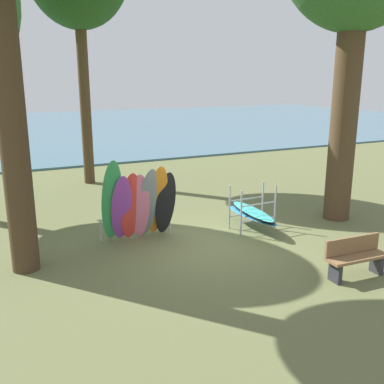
{
  "coord_description": "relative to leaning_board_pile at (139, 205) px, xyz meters",
  "views": [
    {
      "loc": [
        -4.85,
        -9.23,
        4.09
      ],
      "look_at": [
        0.21,
        1.17,
        1.1
      ],
      "focal_mm": 41.24,
      "sensor_mm": 36.0,
      "label": 1
    }
  ],
  "objects": [
    {
      "name": "ground_plane",
      "position": [
        1.35,
        -1.04,
        -0.97
      ],
      "size": [
        80.0,
        80.0,
        0.0
      ],
      "primitive_type": "plane",
      "color": "#60663D"
    },
    {
      "name": "lake_water",
      "position": [
        1.35,
        28.45,
        -0.92
      ],
      "size": [
        80.0,
        36.0,
        0.1
      ],
      "primitive_type": "cube",
      "color": "#477084",
      "rests_on": "ground"
    },
    {
      "name": "leaning_board_pile",
      "position": [
        0.0,
        0.0,
        0.0
      ],
      "size": [
        2.0,
        1.1,
        2.25
      ],
      "color": "#339E56",
      "rests_on": "ground"
    },
    {
      "name": "board_storage_rack",
      "position": [
        3.13,
        -0.5,
        -0.5
      ],
      "size": [
        1.15,
        2.13,
        1.25
      ],
      "color": "#9EA0A5",
      "rests_on": "ground"
    },
    {
      "name": "park_bench",
      "position": [
        3.39,
        -4.01,
        -0.52
      ],
      "size": [
        1.42,
        0.49,
        0.85
      ],
      "color": "#2D2D33",
      "rests_on": "ground"
    }
  ]
}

